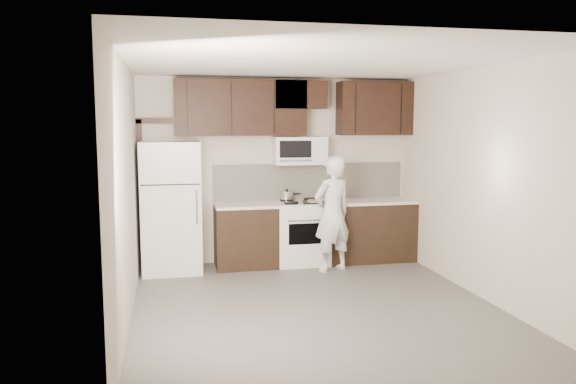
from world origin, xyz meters
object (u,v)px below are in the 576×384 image
object	(u,v)px
stove	(301,232)
person	(332,214)
microwave	(299,151)
refrigerator	(171,207)

from	to	relation	value
stove	person	world-z (taller)	person
microwave	person	world-z (taller)	microwave
microwave	refrigerator	world-z (taller)	microwave
stove	microwave	bearing A→B (deg)	90.10
stove	refrigerator	distance (m)	1.90
microwave	refrigerator	size ratio (longest dim) A/B	0.42
microwave	person	distance (m)	1.09
stove	refrigerator	world-z (taller)	refrigerator
microwave	person	size ratio (longest dim) A/B	0.47
refrigerator	person	size ratio (longest dim) A/B	1.12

